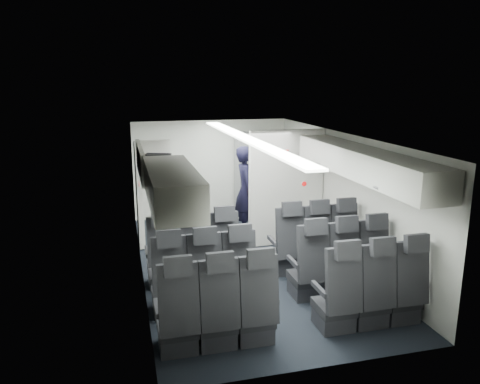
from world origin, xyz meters
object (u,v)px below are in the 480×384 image
flight_attendant (246,191)px  carry_on_bag (158,162)px  galley_unit (255,175)px  seat_row_mid (273,275)px  boarding_door (139,193)px  seat_row_rear (297,305)px  seat_row_front (255,252)px

flight_attendant → carry_on_bag: size_ratio=4.73×
galley_unit → seat_row_mid: bearing=-102.9°
seat_row_mid → galley_unit: 4.30m
boarding_door → carry_on_bag: 1.87m
seat_row_mid → seat_row_rear: same height
galley_unit → carry_on_bag: 3.76m
seat_row_mid → galley_unit: size_ratio=1.75×
seat_row_front → boarding_door: boarding_door is taller
boarding_door → flight_attendant: 2.05m
seat_row_front → boarding_door: size_ratio=1.79×
seat_row_front → seat_row_mid: 0.90m
flight_attendant → seat_row_rear: bearing=-179.1°
seat_row_front → carry_on_bag: carry_on_bag is taller
seat_row_rear → carry_on_bag: 3.00m
seat_row_rear → flight_attendant: 3.92m
boarding_door → carry_on_bag: (0.24, -1.64, 0.86)m
seat_row_front → flight_attendant: (0.41, 2.07, 0.48)m
galley_unit → flight_attendant: size_ratio=1.07×
seat_row_rear → boarding_door: 4.25m
galley_unit → flight_attendant: 1.30m
flight_attendant → carry_on_bag: 2.61m
flight_attendant → seat_row_mid: bearing=179.0°
seat_row_front → galley_unit: galley_unit is taller
seat_row_front → seat_row_mid: (0.00, -0.90, 0.00)m
flight_attendant → boarding_door: bearing=96.5°
seat_row_rear → boarding_door: size_ratio=1.79×
flight_attendant → seat_row_front: bearing=175.7°
seat_row_front → carry_on_bag: 2.04m
boarding_door → carry_on_bag: bearing=-81.8°
seat_row_rear → flight_attendant: size_ratio=1.88×
boarding_door → seat_row_rear: bearing=-67.1°
seat_row_mid → carry_on_bag: (-1.40, 1.35, 1.41)m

